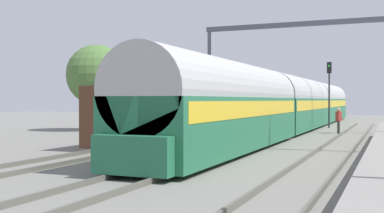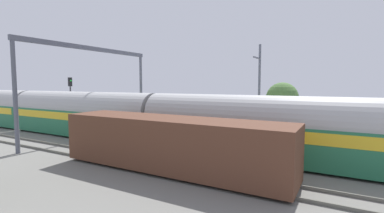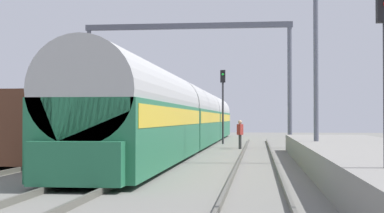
{
  "view_description": "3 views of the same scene",
  "coord_description": "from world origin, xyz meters",
  "px_view_note": "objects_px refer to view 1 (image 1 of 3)",
  "views": [
    {
      "loc": [
        6.67,
        -16.02,
        2.24
      ],
      "look_at": [
        0.0,
        -0.1,
        2.01
      ],
      "focal_mm": 44.88,
      "sensor_mm": 36.0,
      "label": 1
    },
    {
      "loc": [
        -16.42,
        -0.43,
        4.66
      ],
      "look_at": [
        1.81,
        9.8,
        2.94
      ],
      "focal_mm": 25.59,
      "sensor_mm": 36.0,
      "label": 2
    },
    {
      "loc": [
        4.46,
        -18.55,
        1.82
      ],
      "look_at": [
        0.0,
        21.3,
        2.64
      ],
      "focal_mm": 55.58,
      "sensor_mm": 36.0,
      "label": 3
    }
  ],
  "objects_px": {
    "passenger_train": "(296,104)",
    "railway_signal_far": "(329,86)",
    "person_crossing": "(339,118)",
    "catenary_gantry": "(292,52)",
    "freight_car": "(172,114)"
  },
  "relations": [
    {
      "from": "passenger_train",
      "to": "railway_signal_far",
      "type": "relative_size",
      "value": 9.24
    },
    {
      "from": "person_crossing",
      "to": "passenger_train",
      "type": "bearing_deg",
      "value": 73.64
    },
    {
      "from": "passenger_train",
      "to": "catenary_gantry",
      "type": "distance_m",
      "value": 4.01
    },
    {
      "from": "freight_car",
      "to": "person_crossing",
      "type": "bearing_deg",
      "value": 50.77
    },
    {
      "from": "freight_car",
      "to": "catenary_gantry",
      "type": "relative_size",
      "value": 0.99
    },
    {
      "from": "railway_signal_far",
      "to": "passenger_train",
      "type": "bearing_deg",
      "value": -115.53
    },
    {
      "from": "catenary_gantry",
      "to": "railway_signal_far",
      "type": "bearing_deg",
      "value": 70.88
    },
    {
      "from": "freight_car",
      "to": "person_crossing",
      "type": "height_order",
      "value": "freight_car"
    },
    {
      "from": "person_crossing",
      "to": "railway_signal_far",
      "type": "distance_m",
      "value": 7.56
    },
    {
      "from": "railway_signal_far",
      "to": "person_crossing",
      "type": "bearing_deg",
      "value": -78.36
    },
    {
      "from": "passenger_train",
      "to": "freight_car",
      "type": "relative_size",
      "value": 3.78
    },
    {
      "from": "passenger_train",
      "to": "freight_car",
      "type": "height_order",
      "value": "passenger_train"
    },
    {
      "from": "passenger_train",
      "to": "railway_signal_far",
      "type": "bearing_deg",
      "value": 64.47
    },
    {
      "from": "railway_signal_far",
      "to": "freight_car",
      "type": "bearing_deg",
      "value": -110.89
    },
    {
      "from": "passenger_train",
      "to": "catenary_gantry",
      "type": "relative_size",
      "value": 3.73
    }
  ]
}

